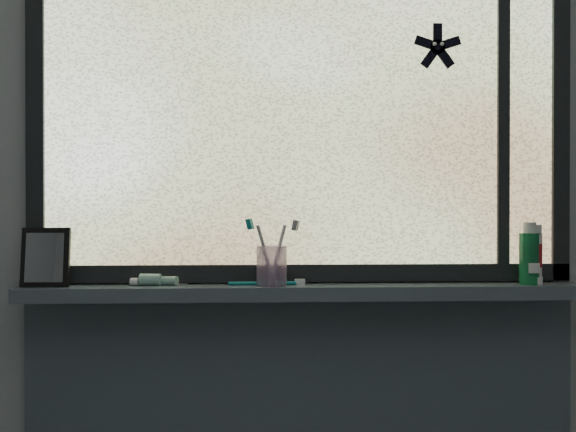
# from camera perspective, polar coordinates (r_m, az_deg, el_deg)

# --- Properties ---
(wall_back) EXTENTS (3.00, 0.01, 2.50)m
(wall_back) POSITION_cam_1_polar(r_m,az_deg,el_deg) (1.92, 1.28, 0.95)
(wall_back) COLOR #9EA3A8
(wall_back) RESTS_ON ground
(windowsill) EXTENTS (1.62, 0.14, 0.04)m
(windowsill) POSITION_cam_1_polar(r_m,az_deg,el_deg) (1.86, 1.45, -6.75)
(windowsill) COLOR #44515B
(windowsill) RESTS_ON wall_back
(window_pane) EXTENTS (1.50, 0.01, 1.00)m
(window_pane) POSITION_cam_1_polar(r_m,az_deg,el_deg) (1.92, 1.34, 9.34)
(window_pane) COLOR silver
(window_pane) RESTS_ON wall_back
(frame_bottom) EXTENTS (1.60, 0.03, 0.05)m
(frame_bottom) POSITION_cam_1_polar(r_m,az_deg,el_deg) (1.90, 1.34, -5.07)
(frame_bottom) COLOR black
(frame_bottom) RESTS_ON windowsill
(frame_left) EXTENTS (0.05, 0.03, 1.10)m
(frame_left) POSITION_cam_1_polar(r_m,az_deg,el_deg) (2.02, -21.49, 8.89)
(frame_left) COLOR black
(frame_left) RESTS_ON wall_back
(frame_right) EXTENTS (0.05, 0.03, 1.10)m
(frame_right) POSITION_cam_1_polar(r_m,az_deg,el_deg) (2.12, 22.99, 8.47)
(frame_right) COLOR black
(frame_right) RESTS_ON wall_back
(frame_mullion) EXTENTS (0.03, 0.03, 1.00)m
(frame_mullion) POSITION_cam_1_polar(r_m,az_deg,el_deg) (2.05, 18.53, 8.76)
(frame_mullion) COLOR black
(frame_mullion) RESTS_ON wall_back
(starfish_sticker) EXTENTS (0.15, 0.02, 0.15)m
(starfish_sticker) POSITION_cam_1_polar(r_m,az_deg,el_deg) (2.02, 13.15, 14.42)
(starfish_sticker) COLOR black
(starfish_sticker) RESTS_ON window_pane
(vanity_mirror) EXTENTS (0.13, 0.07, 0.17)m
(vanity_mirror) POSITION_cam_1_polar(r_m,az_deg,el_deg) (1.93, -20.74, -3.45)
(vanity_mirror) COLOR black
(vanity_mirror) RESTS_ON windowsill
(toothpaste_tube) EXTENTS (0.19, 0.08, 0.03)m
(toothpaste_tube) POSITION_cam_1_polar(r_m,az_deg,el_deg) (1.88, -11.52, -5.56)
(toothpaste_tube) COLOR silver
(toothpaste_tube) RESTS_ON windowsill
(toothbrush_cup) EXTENTS (0.11, 0.11, 0.11)m
(toothbrush_cup) POSITION_cam_1_polar(r_m,az_deg,el_deg) (1.83, -1.46, -4.45)
(toothbrush_cup) COLOR #B48FBD
(toothbrush_cup) RESTS_ON windowsill
(toothbrush_lying) EXTENTS (0.24, 0.03, 0.02)m
(toothbrush_lying) POSITION_cam_1_polar(r_m,az_deg,el_deg) (1.85, -2.30, -5.91)
(toothbrush_lying) COLOR #0D7176
(toothbrush_lying) RESTS_ON windowsill
(mouthwash_bottle) EXTENTS (0.08, 0.08, 0.15)m
(mouthwash_bottle) POSITION_cam_1_polar(r_m,az_deg,el_deg) (1.99, 20.69, -3.12)
(mouthwash_bottle) COLOR #1B8D4C
(mouthwash_bottle) RESTS_ON windowsill
(cream_tube) EXTENTS (0.06, 0.06, 0.12)m
(cream_tube) POSITION_cam_1_polar(r_m,az_deg,el_deg) (1.99, 20.95, -3.05)
(cream_tube) COLOR silver
(cream_tube) RESTS_ON windowsill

